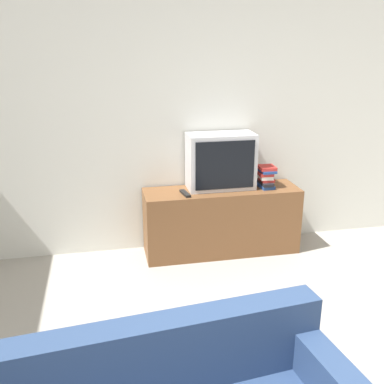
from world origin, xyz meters
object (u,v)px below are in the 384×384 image
Objects in this scene: tv_stand at (221,221)px; television at (221,161)px; book_stack at (266,177)px; remote_on_stand at (185,193)px.

tv_stand is 2.36× the size of television.
television is (-0.00, 0.06, 0.60)m from tv_stand.
book_stack reaches higher than tv_stand.
book_stack is (0.44, -0.01, 0.44)m from tv_stand.
tv_stand is 7.52× the size of remote_on_stand.
television is 0.48m from remote_on_stand.
tv_stand is at bearing 178.46° from book_stack.
television is 3.19× the size of remote_on_stand.
book_stack is at bearing -1.54° from tv_stand.
tv_stand is 0.52m from remote_on_stand.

